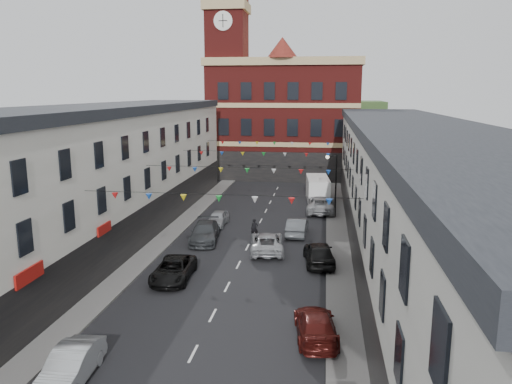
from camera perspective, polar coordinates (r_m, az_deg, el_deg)
The scene contains 20 objects.
ground at distance 34.79m, azimuth -2.02°, elevation -8.32°, with size 160.00×160.00×0.00m, color black.
pavement_left at distance 38.31m, azimuth -11.78°, elevation -6.57°, with size 1.80×64.00×0.15m, color #605E5B.
pavement_right at distance 36.20m, azimuth 9.45°, elevation -7.56°, with size 1.80×64.00×0.15m, color #605E5B.
terrace_left at distance 38.11m, azimuth -19.55°, elevation 1.09°, with size 8.40×56.00×10.70m.
terrace_right at distance 34.49m, azimuth 17.88°, elevation -0.68°, with size 8.40×56.00×9.70m.
civic_building at distance 70.51m, azimuth 3.30°, elevation 8.47°, with size 20.60×13.30×18.50m.
clock_tower at distance 68.60m, azimuth -3.29°, elevation 14.07°, with size 5.60×5.60×30.00m.
distant_hill at distance 94.98m, azimuth 2.05°, elevation 7.34°, with size 40.00×14.00×10.00m, color #284B23.
street_lamp at distance 46.91m, azimuth 8.84°, elevation 1.66°, with size 1.10×0.36×6.00m.
car_left_b at distance 22.93m, azimuth -20.45°, elevation -18.15°, with size 1.50×4.31×1.42m, color #AAAEB2.
car_left_c at distance 32.37m, azimuth -9.42°, elevation -8.75°, with size 2.23×4.84×1.35m, color black.
car_left_d at distance 39.98m, azimuth -5.88°, elevation -4.61°, with size 2.10×5.16×1.50m, color #3A3E41.
car_left_e at distance 44.62m, azimuth -4.39°, elevation -3.02°, with size 1.53×3.80×1.29m, color #9B9FA4.
car_right_c at distance 25.06m, azimuth 6.84°, elevation -14.88°, with size 1.91×4.69×1.36m, color #4D120F.
car_right_d at distance 34.86m, azimuth 7.22°, elevation -6.95°, with size 1.93×4.79×1.63m, color black.
car_right_e at distance 41.64m, azimuth 4.74°, elevation -3.95°, with size 1.56×4.48×1.48m, color #55595D.
car_right_f at distance 49.60m, azimuth 7.48°, elevation -1.41°, with size 2.71×5.87×1.63m, color #AAABAE.
moving_car at distance 37.33m, azimuth 1.25°, elevation -5.76°, with size 2.40×5.21×1.45m, color #AEB0B5.
white_van at distance 54.75m, azimuth 7.06°, elevation 0.33°, with size 2.25×5.86×2.59m, color white.
pedestrian at distance 40.59m, azimuth -0.17°, elevation -4.22°, with size 0.59×0.39×1.62m, color black.
Camera 1 is at (5.72, -32.24, 11.75)m, focal length 35.00 mm.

